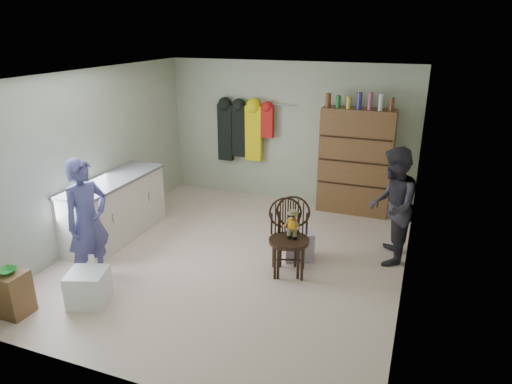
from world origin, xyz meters
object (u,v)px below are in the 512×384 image
at_px(chair_far, 286,234).
at_px(dresser, 355,161).
at_px(chair_front, 292,231).
at_px(counter, 115,208).

relative_size(chair_far, dresser, 0.48).
distance_m(chair_front, chair_far, 0.10).
xyz_separation_m(counter, chair_far, (2.72, -0.08, 0.06)).
distance_m(chair_front, dresser, 2.43).
height_order(chair_far, dresser, dresser).
bearing_deg(chair_front, chair_far, 168.52).
distance_m(counter, chair_front, 2.80).
distance_m(counter, dresser, 3.96).
height_order(counter, dresser, dresser).
bearing_deg(chair_far, dresser, 56.58).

